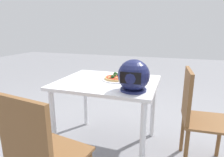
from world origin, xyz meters
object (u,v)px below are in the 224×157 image
(dining_table, at_px, (108,90))
(pizza, at_px, (116,77))
(chair_side, at_px, (197,113))
(motorcycle_helmet, at_px, (134,76))
(chair_far, at_px, (41,155))

(dining_table, xyz_separation_m, pizza, (-0.07, -0.07, 0.12))
(pizza, bearing_deg, chair_side, 173.76)
(dining_table, height_order, motorcycle_helmet, motorcycle_helmet)
(dining_table, relative_size, chair_far, 1.09)
(pizza, xyz_separation_m, chair_side, (-0.78, 0.09, -0.25))
(dining_table, xyz_separation_m, chair_side, (-0.85, 0.02, -0.13))
(pizza, height_order, motorcycle_helmet, motorcycle_helmet)
(pizza, height_order, chair_far, chair_far)
(chair_far, bearing_deg, motorcycle_helmet, -118.99)
(pizza, bearing_deg, dining_table, 43.99)
(dining_table, distance_m, chair_far, 0.96)
(chair_far, bearing_deg, chair_side, -135.19)
(chair_side, bearing_deg, chair_far, 44.81)
(pizza, xyz_separation_m, motorcycle_helmet, (-0.24, 0.30, 0.10))
(dining_table, distance_m, chair_side, 0.86)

